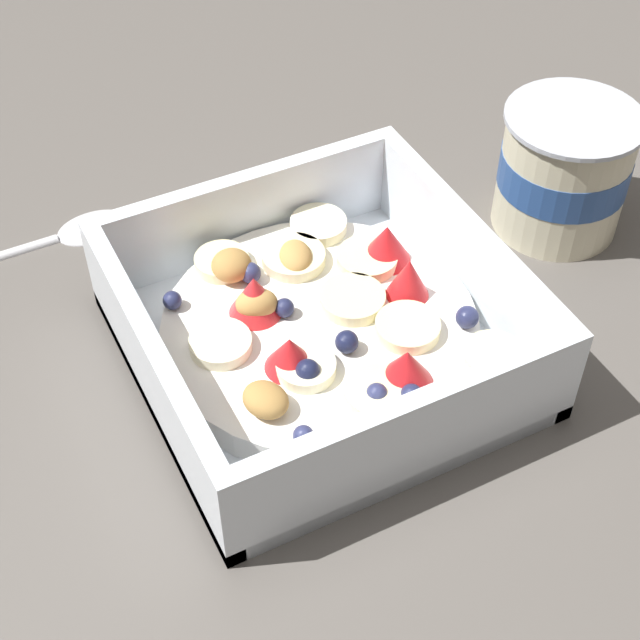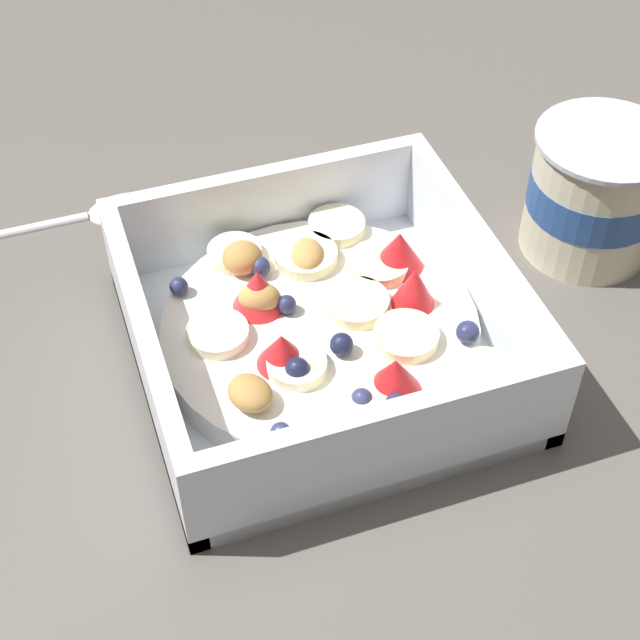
% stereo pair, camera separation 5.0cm
% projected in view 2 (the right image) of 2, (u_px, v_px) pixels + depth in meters
% --- Properties ---
extents(ground_plane, '(2.40, 2.40, 0.00)m').
position_uv_depth(ground_plane, '(340.00, 365.00, 0.54)').
color(ground_plane, '#56514C').
extents(fruit_bowl, '(0.20, 0.20, 0.06)m').
position_uv_depth(fruit_bowl, '(322.00, 330.00, 0.53)').
color(fruit_bowl, white).
rests_on(fruit_bowl, ground).
extents(spoon, '(0.03, 0.17, 0.01)m').
position_uv_depth(spoon, '(83.00, 213.00, 0.62)').
color(spoon, silver).
rests_on(spoon, ground).
extents(yogurt_cup, '(0.08, 0.08, 0.08)m').
position_uv_depth(yogurt_cup, '(595.00, 193.00, 0.58)').
color(yogurt_cup, beige).
rests_on(yogurt_cup, ground).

